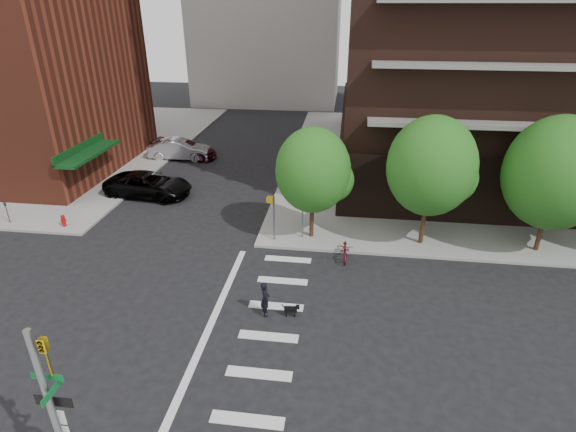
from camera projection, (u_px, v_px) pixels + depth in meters
ground at (196, 330)px, 18.26m from camera, size 120.00×120.00×0.00m
sidewalk_ne at (527, 164)px, 36.84m from camera, size 39.00×33.00×0.15m
sidewalk_nw at (22, 143)px, 42.13m from camera, size 31.00×33.00×0.15m
crosswalk at (249, 335)px, 18.00m from camera, size 3.85×13.00×0.01m
tree_a at (313, 170)px, 23.65m from camera, size 4.00×4.00×5.90m
tree_b at (431, 166)px, 22.73m from camera, size 4.50×4.50×6.65m
tree_c at (556, 173)px, 22.07m from camera, size 5.00×5.00×6.80m
pedestrian_signal at (280, 211)px, 24.27m from camera, size 2.18×0.67×2.60m
fire_hydrant at (63, 220)px, 26.23m from camera, size 0.24×0.24×0.73m
parking_meter at (7, 210)px, 26.47m from camera, size 0.10×0.08×1.32m
parked_car_black at (148, 185)px, 30.59m from camera, size 3.28×6.10×1.63m
parked_car_maroon at (185, 149)px, 38.07m from camera, size 2.61×5.52×1.55m
parked_car_silver at (180, 149)px, 37.79m from camera, size 2.03×5.24×1.70m
scooter at (345, 250)px, 23.16m from camera, size 0.72×1.92×1.00m
dog_walker at (265, 299)px, 18.84m from camera, size 0.67×0.53×1.61m
dog at (291, 309)px, 18.93m from camera, size 0.66×0.23×0.56m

